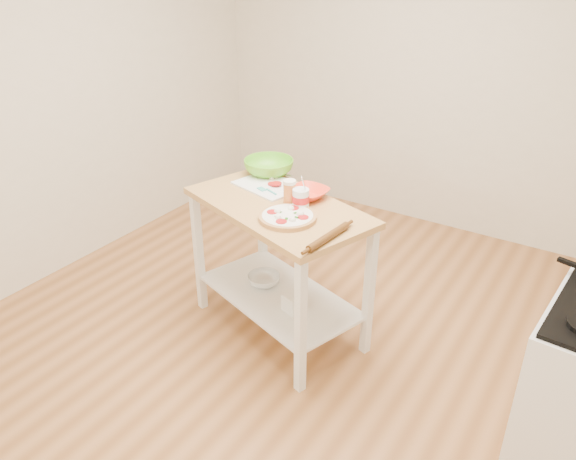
# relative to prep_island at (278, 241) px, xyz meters

# --- Properties ---
(room_shell) EXTENTS (4.04, 4.54, 2.74)m
(room_shell) POSITION_rel_prep_island_xyz_m (0.16, -0.20, 0.70)
(room_shell) COLOR #A56C3C
(room_shell) RESTS_ON ground
(prep_island) EXTENTS (1.27, 0.94, 0.90)m
(prep_island) POSITION_rel_prep_island_xyz_m (0.00, 0.00, 0.00)
(prep_island) COLOR tan
(prep_island) RESTS_ON ground
(pizza) EXTENTS (0.33, 0.33, 0.05)m
(pizza) POSITION_rel_prep_island_xyz_m (0.16, -0.14, 0.27)
(pizza) COLOR tan
(pizza) RESTS_ON prep_island
(cutting_board) EXTENTS (0.46, 0.39, 0.04)m
(cutting_board) POSITION_rel_prep_island_xyz_m (-0.20, 0.20, 0.26)
(cutting_board) COLOR white
(cutting_board) RESTS_ON prep_island
(spatula) EXTENTS (0.16, 0.05, 0.01)m
(spatula) POSITION_rel_prep_island_xyz_m (-0.15, 0.10, 0.27)
(spatula) COLOR #43B4AA
(spatula) RESTS_ON cutting_board
(knife) EXTENTS (0.27, 0.07, 0.01)m
(knife) POSITION_rel_prep_island_xyz_m (-0.31, 0.35, 0.27)
(knife) COLOR silver
(knife) RESTS_ON cutting_board
(orange_bowl) EXTENTS (0.26, 0.26, 0.06)m
(orange_bowl) POSITION_rel_prep_island_xyz_m (0.10, 0.18, 0.28)
(orange_bowl) COLOR #FF4629
(orange_bowl) RESTS_ON prep_island
(green_bowl) EXTENTS (0.46, 0.46, 0.10)m
(green_bowl) POSITION_rel_prep_island_xyz_m (-0.31, 0.36, 0.30)
(green_bowl) COLOR #61BE23
(green_bowl) RESTS_ON prep_island
(beer_pint) EXTENTS (0.08, 0.08, 0.15)m
(beer_pint) POSITION_rel_prep_island_xyz_m (0.06, 0.03, 0.33)
(beer_pint) COLOR orange
(beer_pint) RESTS_ON prep_island
(yogurt_tub) EXTENTS (0.10, 0.10, 0.21)m
(yogurt_tub) POSITION_rel_prep_island_xyz_m (0.14, 0.02, 0.31)
(yogurt_tub) COLOR white
(yogurt_tub) RESTS_ON prep_island
(rolling_pin) EXTENTS (0.07, 0.34, 0.04)m
(rolling_pin) POSITION_rel_prep_island_xyz_m (0.47, -0.23, 0.27)
(rolling_pin) COLOR #5D3715
(rolling_pin) RESTS_ON prep_island
(shelf_glass_bowl) EXTENTS (0.28, 0.28, 0.07)m
(shelf_glass_bowl) POSITION_rel_prep_island_xyz_m (-0.15, 0.05, -0.35)
(shelf_glass_bowl) COLOR silver
(shelf_glass_bowl) RESTS_ON prep_island
(shelf_bin) EXTENTS (0.14, 0.14, 0.11)m
(shelf_bin) POSITION_rel_prep_island_xyz_m (0.17, -0.09, -0.33)
(shelf_bin) COLOR white
(shelf_bin) RESTS_ON prep_island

